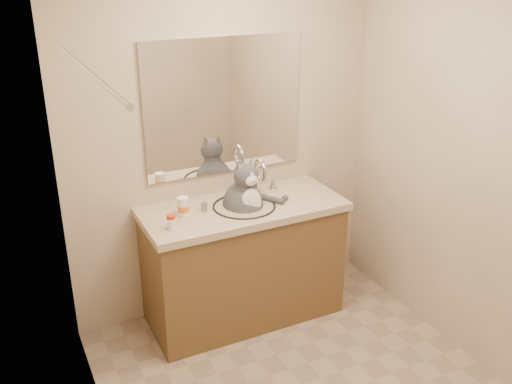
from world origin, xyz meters
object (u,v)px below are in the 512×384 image
(cat, at_px, (244,203))
(pill_bottle_redcap, at_px, (171,222))
(grey_canister, at_px, (204,207))
(pill_bottle_orange, at_px, (183,207))

(cat, height_order, pill_bottle_redcap, cat)
(grey_canister, bearing_deg, cat, -6.44)
(pill_bottle_orange, bearing_deg, grey_canister, 2.63)
(pill_bottle_redcap, bearing_deg, grey_canister, 30.19)
(pill_bottle_orange, distance_m, grey_canister, 0.15)
(grey_canister, bearing_deg, pill_bottle_redcap, -149.81)
(cat, xyz_separation_m, grey_canister, (-0.27, 0.03, 0.02))
(cat, distance_m, grey_canister, 0.27)
(pill_bottle_redcap, distance_m, grey_canister, 0.32)
(cat, bearing_deg, grey_canister, 166.59)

